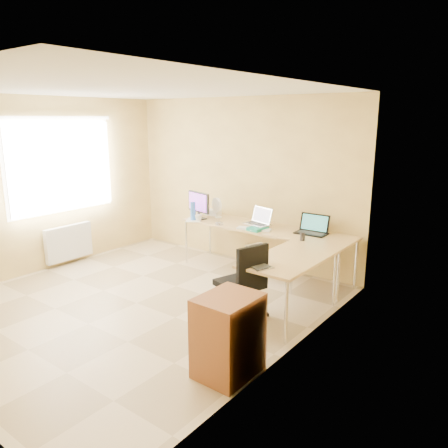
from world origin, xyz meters
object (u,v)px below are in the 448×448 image
Objects in this scene: laptop_return at (260,259)px; office_chair at (240,281)px; desk_fan at (218,209)px; keyboard at (254,229)px; cabinet at (228,337)px; desk_main at (264,251)px; mug at (199,218)px; laptop_center at (257,216)px; water_bottle at (193,211)px; laptop_black at (312,224)px; desk_return at (289,287)px; monitor at (199,205)px.

office_chair is (-0.28, 0.03, -0.32)m from laptop_return.
keyboard is at bearing 0.50° from desk_fan.
keyboard is 2.50m from cabinet.
laptop_return reaches higher than desk_main.
desk_fan is 0.31× the size of office_chair.
laptop_return reaches higher than cabinet.
desk_fan is at bearing 77.15° from mug.
laptop_return is at bearing -69.45° from keyboard.
office_chair is at bearing -67.74° from desk_main.
laptop_return is (0.97, -1.43, -0.07)m from laptop_center.
water_bottle is (-1.04, -0.22, -0.02)m from laptop_center.
laptop_black reaches higher than keyboard.
desk_fan is 0.38× the size of cabinet.
desk_fan is at bearing 62.72° from water_bottle.
water_bottle is at bearing 169.48° from keyboard.
laptop_center and water_bottle have the same top height.
cabinet is at bearing -42.83° from water_bottle.
monitor is at bearing 158.18° from desk_return.
mug is 0.38× the size of laptop_return.
water_bottle reaches higher than laptop_black.
mug is at bearing 78.06° from laptop_return.
water_bottle is at bearing 137.73° from cabinet.
laptop_return is at bearing -40.40° from laptop_center.
water_bottle is 0.97× the size of desk_fan.
laptop_black is 1.76m from mug.
keyboard is (0.03, -0.13, -0.16)m from laptop_center.
desk_return is 4.37× the size of desk_fan.
office_chair is (0.60, -1.47, 0.14)m from desk_main.
laptop_black is at bearing 21.48° from monitor.
office_chair is at bearing -77.94° from keyboard.
laptop_return is at bearing -19.76° from monitor.
monitor is at bearing -174.46° from laptop_black.
monitor is 1.33× the size of laptop_center.
desk_main is 8.91× the size of desk_fan.
office_chair reaches higher than keyboard.
desk_fan is (0.20, 0.25, -0.07)m from monitor.
laptop_return reaches higher than desk_return.
keyboard is 0.97m from mug.
office_chair is at bearing -95.43° from laptop_black.
laptop_center is (1.04, 0.08, -0.05)m from monitor.
keyboard is 0.63× the size of cabinet.
desk_main is 5.39× the size of keyboard.
laptop_center is at bearing 118.19° from cabinet.
mug is 2.25m from laptop_return.
water_bottle is at bearing 162.93° from office_chair.
monitor is 2.42m from laptop_return.
laptop_black is at bearing 6.47° from desk_main.
desk_main is 24.52× the size of mug.
laptop_center is 2.66m from cabinet.
desk_main is 1.40m from desk_return.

